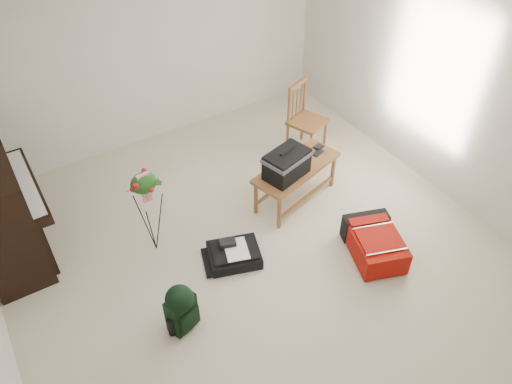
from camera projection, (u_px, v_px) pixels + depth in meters
floor at (262, 260)px, 5.35m from camera, size 5.00×5.50×0.01m
ceiling at (264, 38)px, 3.69m from camera, size 5.00×5.50×0.01m
wall_back at (145, 53)px, 6.27m from camera, size 5.00×0.04×2.50m
wall_right at (453, 94)px, 5.51m from camera, size 0.04×5.50×2.50m
bench at (287, 164)px, 5.62m from camera, size 1.20×0.72×0.86m
dining_chair at (306, 119)px, 6.54m from camera, size 0.55×0.55×0.98m
red_suitcase at (371, 241)px, 5.34m from camera, size 0.69×0.86×0.31m
black_duffel at (234, 254)px, 5.31m from camera, size 0.65×0.58×0.23m
green_backpack at (181, 307)px, 4.54m from camera, size 0.31×0.29×0.54m
flower_stand at (150, 213)px, 5.13m from camera, size 0.36×0.36×1.09m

